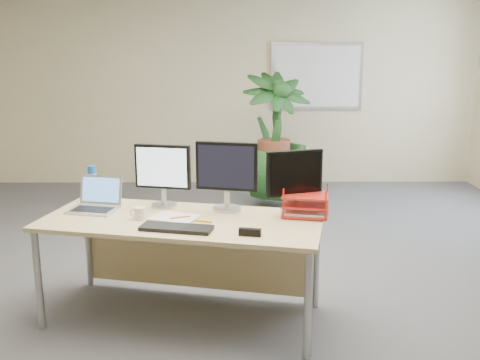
{
  "coord_description": "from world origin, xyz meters",
  "views": [
    {
      "loc": [
        0.03,
        -3.74,
        1.87
      ],
      "look_at": [
        0.07,
        0.35,
        0.9
      ],
      "focal_mm": 40.0,
      "sensor_mm": 36.0,
      "label": 1
    }
  ],
  "objects_px": {
    "monitor_left": "(163,172)",
    "desk": "(187,235)",
    "monitor_right": "(227,172)",
    "laptop": "(96,201)",
    "floor_plant": "(274,147)"
  },
  "relations": [
    {
      "from": "desk",
      "to": "laptop",
      "type": "relative_size",
      "value": 5.38
    },
    {
      "from": "floor_plant",
      "to": "laptop",
      "type": "bearing_deg",
      "value": -119.6
    },
    {
      "from": "monitor_left",
      "to": "monitor_right",
      "type": "distance_m",
      "value": 0.49
    },
    {
      "from": "floor_plant",
      "to": "monitor_right",
      "type": "bearing_deg",
      "value": -101.33
    },
    {
      "from": "desk",
      "to": "floor_plant",
      "type": "height_order",
      "value": "floor_plant"
    },
    {
      "from": "monitor_left",
      "to": "monitor_right",
      "type": "relative_size",
      "value": 0.93
    },
    {
      "from": "floor_plant",
      "to": "monitor_left",
      "type": "relative_size",
      "value": 3.19
    },
    {
      "from": "monitor_left",
      "to": "laptop",
      "type": "height_order",
      "value": "monitor_left"
    },
    {
      "from": "monitor_left",
      "to": "desk",
      "type": "bearing_deg",
      "value": -47.3
    },
    {
      "from": "desk",
      "to": "monitor_left",
      "type": "xyz_separation_m",
      "value": [
        -0.19,
        0.2,
        0.43
      ]
    },
    {
      "from": "laptop",
      "to": "desk",
      "type": "bearing_deg",
      "value": -11.57
    },
    {
      "from": "floor_plant",
      "to": "laptop",
      "type": "relative_size",
      "value": 3.89
    },
    {
      "from": "monitor_right",
      "to": "laptop",
      "type": "xyz_separation_m",
      "value": [
        -0.97,
        0.03,
        -0.23
      ]
    },
    {
      "from": "desk",
      "to": "monitor_left",
      "type": "distance_m",
      "value": 0.51
    },
    {
      "from": "monitor_right",
      "to": "laptop",
      "type": "height_order",
      "value": "monitor_right"
    }
  ]
}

